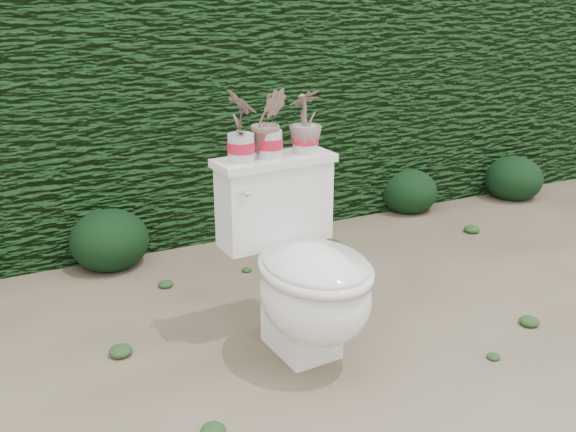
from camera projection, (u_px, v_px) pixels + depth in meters
name	position (u px, v px, depth m)	size (l,w,h in m)	color
ground	(269.00, 332.00, 2.80)	(60.00, 60.00, 0.00)	gray
hedge	(158.00, 96.00, 3.89)	(8.00, 1.00, 1.60)	#194015
toilet	(304.00, 273.00, 2.54)	(0.51, 0.71, 0.78)	white
potted_plant_left	(241.00, 128.00, 2.48)	(0.14, 0.10, 0.27)	#24762D
potted_plant_center	(269.00, 125.00, 2.54)	(0.15, 0.12, 0.26)	#24762D
potted_plant_right	(305.00, 123.00, 2.62)	(0.14, 0.14, 0.24)	#24762D
liriope_clump_2	(109.00, 235.00, 3.44)	(0.42, 0.42, 0.34)	black
liriope_clump_3	(264.00, 210.00, 3.91)	(0.35, 0.35, 0.28)	black
liriope_clump_4	(409.00, 187.00, 4.30)	(0.38, 0.38, 0.31)	black
liriope_clump_5	(514.00, 175.00, 4.56)	(0.40, 0.40, 0.32)	black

